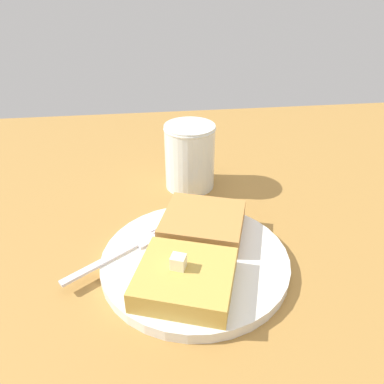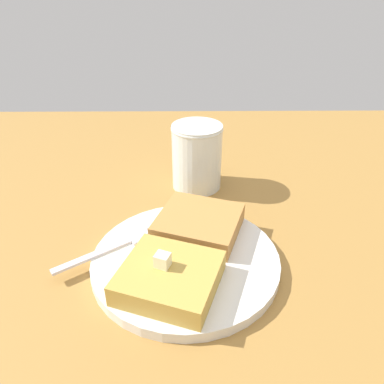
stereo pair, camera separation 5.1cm
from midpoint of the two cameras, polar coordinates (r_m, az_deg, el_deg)
name	(u,v)px [view 2 (the right image)]	position (r cm, az deg, el deg)	size (l,w,h in cm)	color
table_surface	(242,257)	(49.74, 10.63, -9.85)	(108.36, 108.36, 2.09)	olive
plate	(186,260)	(45.84, 2.28, -10.40)	(22.52, 22.52, 1.33)	silver
toast_slice_left	(169,277)	(40.97, 0.20, -13.03)	(9.45, 10.09, 2.53)	gold
toast_slice_middle	(199,224)	(48.61, 4.09, -4.93)	(9.45, 10.09, 2.53)	#B57D3E
butter_pat_primary	(163,260)	(39.91, -0.78, -10.49)	(1.53, 1.38, 1.53)	#F9EFC5
fork	(123,243)	(47.44, -7.40, -7.84)	(10.45, 13.87, 0.36)	silver
syrup_jar	(197,158)	(59.78, 3.22, 5.15)	(8.08, 8.08, 10.49)	#371405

